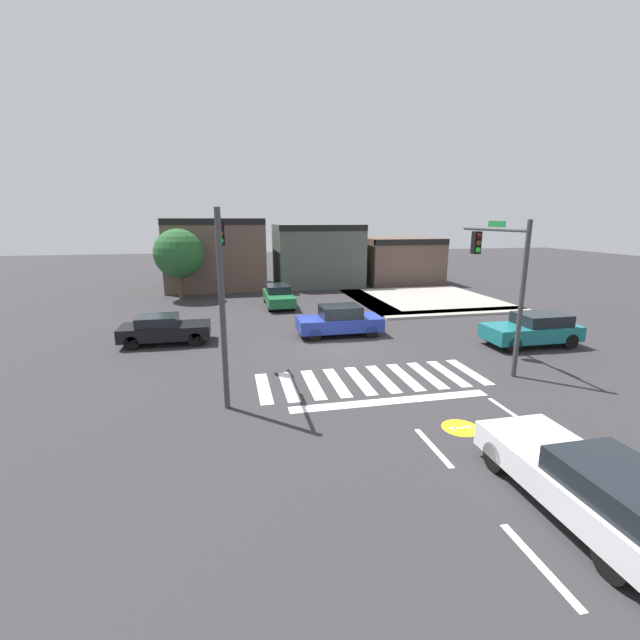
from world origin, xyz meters
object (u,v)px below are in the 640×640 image
at_px(traffic_signal_southwest, 221,264).
at_px(car_white, 591,484).
at_px(car_green, 278,296).
at_px(traffic_signal_southeast, 500,267).
at_px(car_blue, 340,321).
at_px(car_black, 164,329).
at_px(car_teal, 533,329).
at_px(roadside_tree, 179,254).

relative_size(traffic_signal_southwest, car_white, 1.30).
distance_m(car_green, car_white, 22.98).
relative_size(traffic_signal_southeast, car_blue, 1.36).
bearing_deg(car_white, car_black, 34.07).
distance_m(car_white, car_blue, 14.48).
bearing_deg(traffic_signal_southwest, car_blue, -44.84).
bearing_deg(car_black, traffic_signal_southeast, -23.75).
distance_m(traffic_signal_southwest, car_green, 14.91).
bearing_deg(car_blue, car_black, 177.77).
height_order(car_white, car_blue, car_blue).
bearing_deg(car_green, car_blue, 14.58).
bearing_deg(car_teal, car_green, -48.45).
relative_size(traffic_signal_southeast, car_teal, 1.35).
bearing_deg(car_white, car_green, 8.86).
bearing_deg(car_teal, roadside_tree, -42.46).
bearing_deg(traffic_signal_southwest, traffic_signal_southeast, -89.64).
bearing_deg(car_black, roadside_tree, 91.52).
bearing_deg(roadside_tree, car_black, -88.48).
bearing_deg(traffic_signal_southwest, car_green, -14.12).
distance_m(car_green, car_blue, 8.58).
xyz_separation_m(car_teal, car_black, (-17.04, 4.01, -0.09)).
distance_m(car_teal, car_blue, 9.22).
distance_m(car_teal, car_white, 12.85).
height_order(car_blue, roadside_tree, roadside_tree).
distance_m(traffic_signal_southwest, car_blue, 8.82).
xyz_separation_m(car_white, car_blue, (-1.38, 14.41, 0.04)).
height_order(traffic_signal_southwest, roadside_tree, traffic_signal_southwest).
height_order(car_green, car_white, car_green).
height_order(car_green, roadside_tree, roadside_tree).
bearing_deg(traffic_signal_southwest, car_black, 25.65).
xyz_separation_m(traffic_signal_southeast, car_green, (-7.16, 13.95, -3.30)).
bearing_deg(car_black, traffic_signal_southwest, -64.35).
xyz_separation_m(car_white, roadside_tree, (-10.29, 26.62, 2.65)).
xyz_separation_m(car_white, car_black, (-9.97, 14.74, -0.03)).
distance_m(traffic_signal_southeast, car_black, 15.22).
distance_m(traffic_signal_southwest, traffic_signal_southeast, 10.70).
height_order(car_teal, car_white, car_teal).
xyz_separation_m(traffic_signal_southeast, car_blue, (-5.00, 5.65, -3.24)).
distance_m(traffic_signal_southeast, roadside_tree, 22.65).
relative_size(traffic_signal_southeast, car_green, 1.22).
distance_m(traffic_signal_southwest, car_teal, 14.72).
bearing_deg(roadside_tree, car_green, -30.09).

